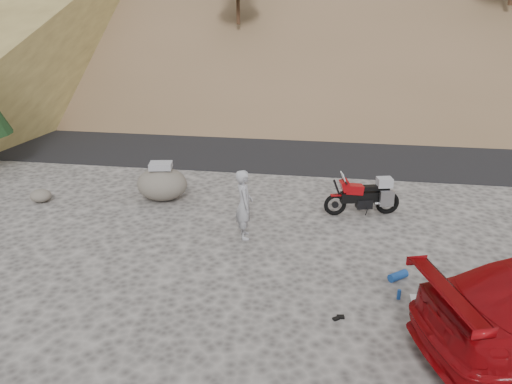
{
  "coord_description": "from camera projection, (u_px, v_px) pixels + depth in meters",
  "views": [
    {
      "loc": [
        0.46,
        -9.84,
        5.59
      ],
      "look_at": [
        -1.26,
        1.44,
        1.0
      ],
      "focal_mm": 35.0,
      "sensor_mm": 36.0,
      "label": 1
    }
  ],
  "objects": [
    {
      "name": "ground",
      "position": [
        302.0,
        260.0,
        11.18
      ],
      "size": [
        140.0,
        140.0,
        0.0
      ],
      "primitive_type": "plane",
      "color": "#474341",
      "rests_on": "ground"
    },
    {
      "name": "road",
      "position": [
        317.0,
        146.0,
        19.43
      ],
      "size": [
        120.0,
        7.0,
        0.05
      ],
      "primitive_type": "cube",
      "color": "black",
      "rests_on": "ground"
    },
    {
      "name": "motorcycle",
      "position": [
        366.0,
        196.0,
        13.3
      ],
      "size": [
        2.03,
        0.88,
        1.23
      ],
      "rotation": [
        0.0,
        0.0,
        0.24
      ],
      "color": "black",
      "rests_on": "ground"
    },
    {
      "name": "man",
      "position": [
        244.0,
        237.0,
        12.25
      ],
      "size": [
        0.58,
        0.72,
        1.73
      ],
      "primitive_type": "imported",
      "rotation": [
        0.0,
        0.0,
        1.86
      ],
      "color": "#9A9BA0",
      "rests_on": "ground"
    },
    {
      "name": "boulder",
      "position": [
        162.0,
        183.0,
        14.28
      ],
      "size": [
        1.47,
        1.26,
        1.12
      ],
      "rotation": [
        0.0,
        0.0,
        -0.03
      ],
      "color": "#554F49",
      "rests_on": "ground"
    },
    {
      "name": "small_rock",
      "position": [
        41.0,
        196.0,
        14.23
      ],
      "size": [
        0.73,
        0.69,
        0.36
      ],
      "rotation": [
        0.0,
        0.0,
        -0.29
      ],
      "color": "#554F49",
      "rests_on": "ground"
    },
    {
      "name": "gear_white_cloth",
      "position": [
        424.0,
        302.0,
        9.66
      ],
      "size": [
        0.5,
        0.45,
        0.02
      ],
      "primitive_type": "cube",
      "rotation": [
        0.0,
        0.0,
        -0.01
      ],
      "color": "white",
      "rests_on": "ground"
    },
    {
      "name": "gear_blue_mat",
      "position": [
        398.0,
        276.0,
        10.39
      ],
      "size": [
        0.45,
        0.42,
        0.18
      ],
      "primitive_type": "cylinder",
      "rotation": [
        0.0,
        1.57,
        0.69
      ],
      "color": "navy",
      "rests_on": "ground"
    },
    {
      "name": "gear_bottle",
      "position": [
        399.0,
        294.0,
        9.73
      ],
      "size": [
        0.09,
        0.09,
        0.2
      ],
      "primitive_type": "cylinder",
      "rotation": [
        0.0,
        0.0,
        0.31
      ],
      "color": "navy",
      "rests_on": "ground"
    },
    {
      "name": "gear_glove_a",
      "position": [
        341.0,
        317.0,
        9.19
      ],
      "size": [
        0.15,
        0.11,
        0.04
      ],
      "primitive_type": "cube",
      "rotation": [
        0.0,
        0.0,
        0.15
      ],
      "color": "black",
      "rests_on": "ground"
    },
    {
      "name": "gear_glove_b",
      "position": [
        336.0,
        319.0,
        9.14
      ],
      "size": [
        0.14,
        0.13,
        0.04
      ],
      "primitive_type": "cube",
      "rotation": [
        0.0,
        0.0,
        0.65
      ],
      "color": "black",
      "rests_on": "ground"
    }
  ]
}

